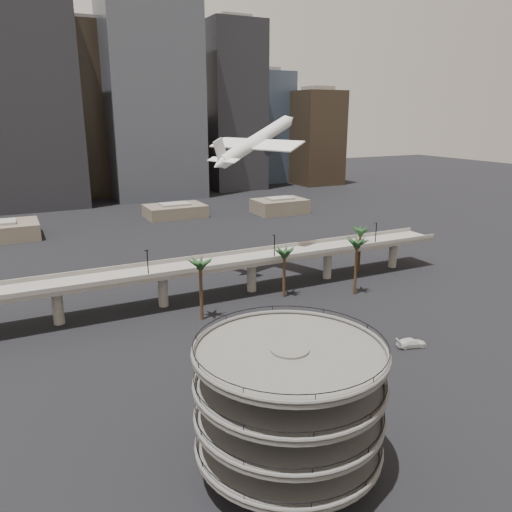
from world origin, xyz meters
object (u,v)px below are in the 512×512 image
airborne_jet (256,141)px  car_b (342,328)px  overpass (209,268)px  car_c (411,343)px  car_a (245,369)px  parking_ramp (289,399)px

airborne_jet → car_b: bearing=-114.8°
overpass → car_c: 47.52m
car_a → car_b: size_ratio=0.84×
car_b → car_c: size_ratio=0.84×
parking_ramp → overpass: parking_ramp is taller
airborne_jet → car_a: size_ratio=7.70×
overpass → airborne_jet: 36.38m
overpass → airborne_jet: bearing=36.5°
parking_ramp → car_b: bearing=45.2°
overpass → airborne_jet: size_ratio=4.30×
parking_ramp → car_c: bearing=26.6°
overpass → airborne_jet: (19.31, 14.27, 27.33)m
airborne_jet → parking_ramp: bearing=-134.9°
overpass → airborne_jet: airborne_jet is taller
parking_ramp → airborne_jet: (32.31, 73.27, 24.83)m
car_a → overpass: bearing=11.7°
car_b → parking_ramp: bearing=124.8°
car_b → overpass: bearing=19.0°
car_a → airborne_jet: bearing=-4.8°
parking_ramp → overpass: 60.46m
car_a → car_c: size_ratio=0.71×
airborne_jet → car_a: airborne_jet is taller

